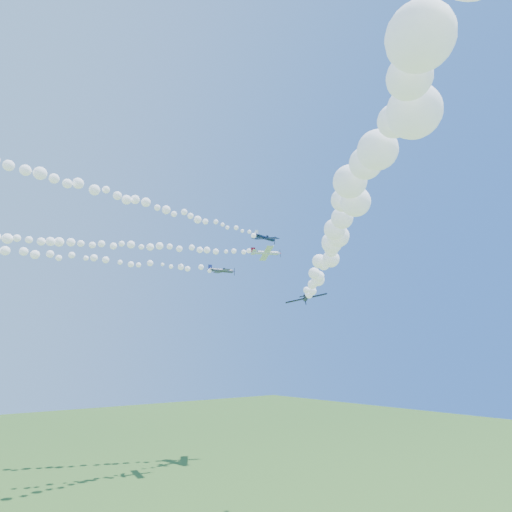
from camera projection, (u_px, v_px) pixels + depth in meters
ground at (215, 467)px, 94.45m from camera, size 260.00×260.00×0.00m
plane_white at (266, 253)px, 111.30m from camera, size 7.92×8.23×2.54m
smoke_trail_white at (103, 244)px, 101.55m from camera, size 69.36×33.20×3.35m
plane_navy at (265, 238)px, 109.41m from camera, size 7.93×8.34×2.32m
smoke_trail_navy at (104, 192)px, 78.27m from camera, size 82.43×13.90×3.08m
plane_grey at (222, 271)px, 97.60m from camera, size 6.77×7.17×1.98m
smoke_trail_grey at (14, 252)px, 78.87m from camera, size 77.47×17.38×3.08m
plane_black at (306, 298)px, 71.65m from camera, size 6.14×6.07×2.01m
smoke_trail_black at (332, 241)px, 35.70m from camera, size 47.44×52.60×2.79m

